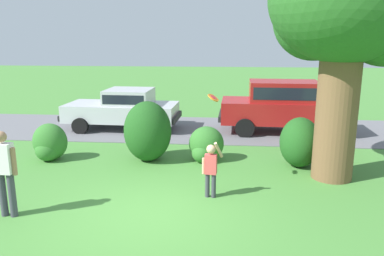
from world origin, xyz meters
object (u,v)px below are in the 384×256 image
parked_sedan (124,108)px  adult_onlooker (4,169)px  oak_tree_large (349,10)px  parked_suv (283,104)px  frisbee (213,98)px  child_thrower (211,166)px

parked_sedan → adult_onlooker: bearing=-92.9°
oak_tree_large → parked_sedan: oak_tree_large is taller
parked_sedan → adult_onlooker: size_ratio=2.57×
parked_suv → frisbee: bearing=-113.4°
frisbee → adult_onlooker: (-3.97, -1.94, -1.15)m
parked_suv → adult_onlooker: parked_suv is taller
oak_tree_large → parked_suv: oak_tree_large is taller
parked_sedan → parked_suv: 6.00m
parked_sedan → child_thrower: (3.58, -6.22, -0.13)m
child_thrower → frisbee: 1.57m
oak_tree_large → parked_sedan: bearing=145.4°
parked_sedan → frisbee: bearing=-57.1°
oak_tree_large → frisbee: 3.78m
child_thrower → parked_sedan: bearing=119.9°
adult_onlooker → parked_suv: bearing=49.7°
parked_sedan → parked_suv: (6.00, 0.02, 0.23)m
oak_tree_large → parked_sedan: (-6.69, 4.62, -3.24)m
parked_sedan → oak_tree_large: bearing=-34.6°
parked_suv → child_thrower: bearing=-111.2°
parked_suv → child_thrower: parked_suv is taller
parked_suv → adult_onlooker: size_ratio=2.73×
oak_tree_large → adult_onlooker: 8.24m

